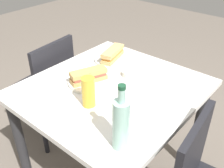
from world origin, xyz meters
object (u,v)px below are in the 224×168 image
at_px(plate_far, 113,60).
at_px(knife_far, 105,57).
at_px(beer_glass, 88,92).
at_px(olive_bowl, 130,73).
at_px(water_bottle, 121,124).
at_px(baguette_sandwich_far, 113,54).
at_px(plate_near, 89,82).
at_px(dining_table, 112,105).
at_px(knife_near, 83,76).
at_px(baguette_sandwich_near, 89,76).
at_px(chair_far, 48,86).

distance_m(plate_far, knife_far, 0.05).
xyz_separation_m(beer_glass, olive_bowl, (0.37, 0.02, -0.06)).
distance_m(knife_far, beer_glass, 0.51).
xyz_separation_m(plate_far, water_bottle, (-0.57, -0.52, 0.11)).
height_order(baguette_sandwich_far, knife_far, baguette_sandwich_far).
relative_size(water_bottle, beer_glass, 1.89).
bearing_deg(plate_near, water_bottle, -120.89).
xyz_separation_m(dining_table, plate_near, (-0.05, 0.13, 0.13)).
height_order(plate_near, knife_near, knife_near).
bearing_deg(plate_near, knife_far, 24.06).
bearing_deg(baguette_sandwich_near, knife_far, 24.06).
height_order(knife_near, olive_bowl, olive_bowl).
distance_m(baguette_sandwich_near, olive_bowl, 0.26).
bearing_deg(baguette_sandwich_far, knife_near, -176.18).
bearing_deg(chair_far, baguette_sandwich_near, -96.91).
distance_m(baguette_sandwich_near, water_bottle, 0.52).
xyz_separation_m(baguette_sandwich_near, baguette_sandwich_far, (0.30, 0.08, 0.00)).
bearing_deg(baguette_sandwich_far, beer_glass, -153.57).
distance_m(plate_near, knife_near, 0.06).
bearing_deg(plate_far, beer_glass, -153.57).
bearing_deg(olive_bowl, baguette_sandwich_near, 150.11).
bearing_deg(knife_far, baguette_sandwich_near, -155.94).
xyz_separation_m(dining_table, water_bottle, (-0.32, -0.32, 0.24)).
bearing_deg(baguette_sandwich_near, olive_bowl, -29.89).
bearing_deg(chair_far, baguette_sandwich_far, -61.28).
xyz_separation_m(baguette_sandwich_far, water_bottle, (-0.57, -0.52, 0.07)).
relative_size(knife_near, beer_glass, 0.94).
bearing_deg(knife_near, baguette_sandwich_far, 3.82).
relative_size(plate_far, knife_far, 1.42).
bearing_deg(baguette_sandwich_far, water_bottle, -137.44).
bearing_deg(water_bottle, olive_bowl, 33.21).
bearing_deg(knife_near, baguette_sandwich_near, -100.93).
height_order(knife_far, olive_bowl, olive_bowl).
xyz_separation_m(plate_near, olive_bowl, (0.22, -0.13, 0.01)).
bearing_deg(baguette_sandwich_near, beer_glass, -135.24).
xyz_separation_m(baguette_sandwich_near, beer_glass, (-0.15, -0.15, 0.03)).
relative_size(knife_far, olive_bowl, 1.75).
bearing_deg(water_bottle, plate_far, 42.56).
distance_m(plate_far, baguette_sandwich_far, 0.04).
xyz_separation_m(water_bottle, olive_bowl, (0.49, 0.32, -0.10)).
distance_m(water_bottle, beer_glass, 0.32).
height_order(dining_table, beer_glass, beer_glass).
distance_m(plate_far, beer_glass, 0.51).
xyz_separation_m(plate_far, beer_glass, (-0.45, -0.22, 0.07)).
bearing_deg(dining_table, beer_glass, -174.67).
xyz_separation_m(plate_far, baguette_sandwich_far, (0.00, 0.00, 0.04)).
height_order(knife_near, knife_far, same).
relative_size(chair_far, plate_far, 3.55).
height_order(knife_far, water_bottle, water_bottle).
xyz_separation_m(plate_near, knife_near, (0.01, 0.06, 0.01)).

